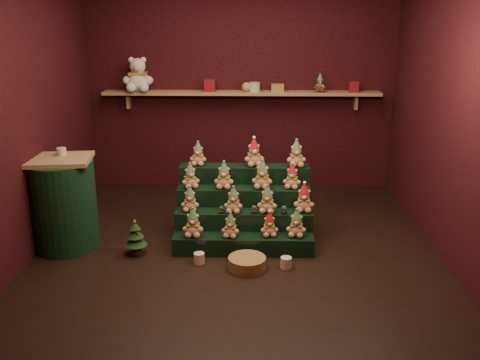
{
  "coord_description": "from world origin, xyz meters",
  "views": [
    {
      "loc": [
        0.15,
        -5.09,
        2.32
      ],
      "look_at": [
        0.02,
        0.25,
        0.62
      ],
      "focal_mm": 40.0,
      "sensor_mm": 36.0,
      "label": 1
    }
  ],
  "objects_px": {
    "side_table": "(63,203)",
    "snow_globe_b": "(254,209)",
    "snow_globe_c": "(284,210)",
    "mug_left": "(199,258)",
    "wicker_basket": "(247,263)",
    "mug_right": "(286,263)",
    "mini_christmas_tree": "(136,237)",
    "brown_bear": "(320,83)",
    "white_bear": "(138,70)",
    "snow_globe_a": "(221,210)",
    "riser_tier_front": "(243,244)"
  },
  "relations": [
    {
      "from": "snow_globe_b",
      "to": "side_table",
      "type": "height_order",
      "value": "side_table"
    },
    {
      "from": "snow_globe_c",
      "to": "mug_left",
      "type": "height_order",
      "value": "snow_globe_c"
    },
    {
      "from": "snow_globe_a",
      "to": "mini_christmas_tree",
      "type": "xyz_separation_m",
      "value": [
        -0.84,
        -0.22,
        -0.21
      ]
    },
    {
      "from": "snow_globe_a",
      "to": "snow_globe_c",
      "type": "relative_size",
      "value": 0.89
    },
    {
      "from": "riser_tier_front",
      "to": "mug_left",
      "type": "height_order",
      "value": "riser_tier_front"
    },
    {
      "from": "snow_globe_c",
      "to": "mini_christmas_tree",
      "type": "relative_size",
      "value": 0.23
    },
    {
      "from": "snow_globe_c",
      "to": "mug_right",
      "type": "distance_m",
      "value": 0.6
    },
    {
      "from": "white_bear",
      "to": "brown_bear",
      "type": "bearing_deg",
      "value": -2.86
    },
    {
      "from": "riser_tier_front",
      "to": "side_table",
      "type": "relative_size",
      "value": 1.48
    },
    {
      "from": "mug_left",
      "to": "wicker_basket",
      "type": "distance_m",
      "value": 0.47
    },
    {
      "from": "side_table",
      "to": "brown_bear",
      "type": "distance_m",
      "value": 3.5
    },
    {
      "from": "white_bear",
      "to": "brown_bear",
      "type": "xyz_separation_m",
      "value": [
        2.34,
        0.0,
        -0.16
      ]
    },
    {
      "from": "side_table",
      "to": "mug_right",
      "type": "distance_m",
      "value": 2.31
    },
    {
      "from": "mini_christmas_tree",
      "to": "mug_right",
      "type": "bearing_deg",
      "value": -10.17
    },
    {
      "from": "riser_tier_front",
      "to": "white_bear",
      "type": "relative_size",
      "value": 2.54
    },
    {
      "from": "snow_globe_b",
      "to": "mug_right",
      "type": "bearing_deg",
      "value": -57.79
    },
    {
      "from": "riser_tier_front",
      "to": "snow_globe_a",
      "type": "height_order",
      "value": "snow_globe_a"
    },
    {
      "from": "wicker_basket",
      "to": "mug_left",
      "type": "bearing_deg",
      "value": 168.14
    },
    {
      "from": "white_bear",
      "to": "riser_tier_front",
      "type": "bearing_deg",
      "value": -58.46
    },
    {
      "from": "snow_globe_c",
      "to": "wicker_basket",
      "type": "relative_size",
      "value": 0.25
    },
    {
      "from": "riser_tier_front",
      "to": "mini_christmas_tree",
      "type": "xyz_separation_m",
      "value": [
        -1.07,
        -0.06,
        0.1
      ]
    },
    {
      "from": "white_bear",
      "to": "wicker_basket",
      "type": "bearing_deg",
      "value": -61.69
    },
    {
      "from": "side_table",
      "to": "mini_christmas_tree",
      "type": "relative_size",
      "value": 2.48
    },
    {
      "from": "side_table",
      "to": "white_bear",
      "type": "height_order",
      "value": "white_bear"
    },
    {
      "from": "snow_globe_a",
      "to": "mug_left",
      "type": "relative_size",
      "value": 0.76
    },
    {
      "from": "snow_globe_c",
      "to": "wicker_basket",
      "type": "distance_m",
      "value": 0.71
    },
    {
      "from": "brown_bear",
      "to": "wicker_basket",
      "type": "bearing_deg",
      "value": -113.82
    },
    {
      "from": "snow_globe_b",
      "to": "wicker_basket",
      "type": "bearing_deg",
      "value": -97.37
    },
    {
      "from": "snow_globe_c",
      "to": "mug_left",
      "type": "distance_m",
      "value": 0.99
    },
    {
      "from": "white_bear",
      "to": "side_table",
      "type": "bearing_deg",
      "value": -105.28
    },
    {
      "from": "side_table",
      "to": "white_bear",
      "type": "bearing_deg",
      "value": 71.0
    },
    {
      "from": "snow_globe_b",
      "to": "brown_bear",
      "type": "xyz_separation_m",
      "value": [
        0.84,
        1.88,
        1.03
      ]
    },
    {
      "from": "riser_tier_front",
      "to": "mug_right",
      "type": "relative_size",
      "value": 13.14
    },
    {
      "from": "mug_left",
      "to": "mug_right",
      "type": "xyz_separation_m",
      "value": [
        0.83,
        -0.08,
        0.0
      ]
    },
    {
      "from": "mini_christmas_tree",
      "to": "mug_right",
      "type": "height_order",
      "value": "mini_christmas_tree"
    },
    {
      "from": "mini_christmas_tree",
      "to": "white_bear",
      "type": "height_order",
      "value": "white_bear"
    },
    {
      "from": "wicker_basket",
      "to": "mug_right",
      "type": "bearing_deg",
      "value": 2.7
    },
    {
      "from": "snow_globe_b",
      "to": "mug_right",
      "type": "xyz_separation_m",
      "value": [
        0.3,
        -0.48,
        -0.35
      ]
    },
    {
      "from": "mini_christmas_tree",
      "to": "brown_bear",
      "type": "distance_m",
      "value": 3.16
    },
    {
      "from": "snow_globe_a",
      "to": "snow_globe_c",
      "type": "distance_m",
      "value": 0.63
    },
    {
      "from": "snow_globe_b",
      "to": "brown_bear",
      "type": "height_order",
      "value": "brown_bear"
    },
    {
      "from": "side_table",
      "to": "snow_globe_b",
      "type": "bearing_deg",
      "value": -5.34
    },
    {
      "from": "snow_globe_c",
      "to": "mini_christmas_tree",
      "type": "xyz_separation_m",
      "value": [
        -1.47,
        -0.22,
        -0.22
      ]
    },
    {
      "from": "mug_right",
      "to": "white_bear",
      "type": "xyz_separation_m",
      "value": [
        -1.8,
        2.36,
        1.54
      ]
    },
    {
      "from": "snow_globe_c",
      "to": "mini_christmas_tree",
      "type": "distance_m",
      "value": 1.51
    },
    {
      "from": "mug_left",
      "to": "side_table",
      "type": "bearing_deg",
      "value": 165.56
    },
    {
      "from": "snow_globe_c",
      "to": "side_table",
      "type": "xyz_separation_m",
      "value": [
        -2.23,
        -0.04,
        0.06
      ]
    },
    {
      "from": "mug_left",
      "to": "white_bear",
      "type": "relative_size",
      "value": 0.19
    },
    {
      "from": "riser_tier_front",
      "to": "mug_left",
      "type": "relative_size",
      "value": 13.47
    },
    {
      "from": "snow_globe_a",
      "to": "side_table",
      "type": "bearing_deg",
      "value": -178.51
    }
  ]
}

